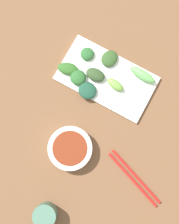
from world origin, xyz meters
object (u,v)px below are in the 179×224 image
sauce_bowl (71,149)px  chopsticks (134,178)px  tea_cup (45,215)px  serving_plate (107,78)px

sauce_bowl → chopsticks: sauce_bowl is taller
chopsticks → tea_cup: size_ratio=3.02×
sauce_bowl → chopsticks: (0.02, -0.23, -0.02)m
chopsticks → serving_plate: bearing=62.8°
sauce_bowl → chopsticks: size_ratio=0.65×
serving_plate → tea_cup: bearing=-175.1°
serving_plate → tea_cup: tea_cup is taller
serving_plate → chopsticks: bearing=-136.7°
sauce_bowl → chopsticks: bearing=-85.8°
sauce_bowl → chopsticks: 0.23m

